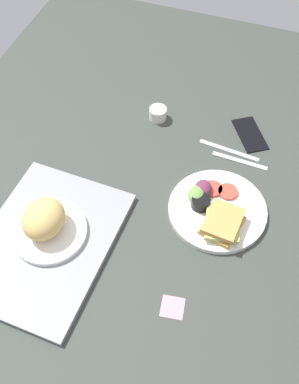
{
  "coord_description": "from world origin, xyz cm",
  "views": [
    {
      "loc": [
        -68.1,
        -21.25,
        106.48
      ],
      "look_at": [
        2.0,
        3.0,
        4.0
      ],
      "focal_mm": 42.92,
      "sensor_mm": 36.0,
      "label": 1
    }
  ],
  "objects_px": {
    "cell_phone": "(250,134)",
    "fork": "(240,161)",
    "serving_tray": "(46,243)",
    "knife": "(229,150)",
    "plate_with_salad": "(216,209)",
    "bread_plate_near": "(45,223)",
    "espresso_cup": "(158,114)",
    "sticky_note": "(172,307)"
  },
  "relations": [
    {
      "from": "cell_phone",
      "to": "sticky_note",
      "type": "height_order",
      "value": "cell_phone"
    },
    {
      "from": "knife",
      "to": "fork",
      "type": "bearing_deg",
      "value": 148.96
    },
    {
      "from": "serving_tray",
      "to": "sticky_note",
      "type": "relative_size",
      "value": 8.04
    },
    {
      "from": "serving_tray",
      "to": "sticky_note",
      "type": "height_order",
      "value": "serving_tray"
    },
    {
      "from": "cell_phone",
      "to": "bread_plate_near",
      "type": "bearing_deg",
      "value": 107.88
    },
    {
      "from": "bread_plate_near",
      "to": "espresso_cup",
      "type": "xyz_separation_m",
      "value": [
        0.51,
        -0.14,
        -0.04
      ]
    },
    {
      "from": "plate_with_salad",
      "to": "knife",
      "type": "height_order",
      "value": "plate_with_salad"
    },
    {
      "from": "serving_tray",
      "to": "knife",
      "type": "relative_size",
      "value": 2.37
    },
    {
      "from": "cell_phone",
      "to": "fork",
      "type": "bearing_deg",
      "value": 143.74
    },
    {
      "from": "plate_with_salad",
      "to": "fork",
      "type": "xyz_separation_m",
      "value": [
        0.21,
        -0.02,
        -0.02
      ]
    },
    {
      "from": "bread_plate_near",
      "to": "plate_with_salad",
      "type": "bearing_deg",
      "value": -62.35
    },
    {
      "from": "bread_plate_near",
      "to": "espresso_cup",
      "type": "height_order",
      "value": "bread_plate_near"
    },
    {
      "from": "serving_tray",
      "to": "fork",
      "type": "bearing_deg",
      "value": -43.25
    },
    {
      "from": "knife",
      "to": "cell_phone",
      "type": "bearing_deg",
      "value": -112.62
    },
    {
      "from": "knife",
      "to": "bread_plate_near",
      "type": "bearing_deg",
      "value": 54.93
    },
    {
      "from": "sticky_note",
      "to": "serving_tray",
      "type": "bearing_deg",
      "value": 81.17
    },
    {
      "from": "espresso_cup",
      "to": "plate_with_salad",
      "type": "bearing_deg",
      "value": -138.17
    },
    {
      "from": "serving_tray",
      "to": "plate_with_salad",
      "type": "height_order",
      "value": "plate_with_salad"
    },
    {
      "from": "plate_with_salad",
      "to": "espresso_cup",
      "type": "xyz_separation_m",
      "value": [
        0.3,
        0.27,
        0.0
      ]
    },
    {
      "from": "plate_with_salad",
      "to": "bread_plate_near",
      "type": "bearing_deg",
      "value": 117.65
    },
    {
      "from": "serving_tray",
      "to": "cell_phone",
      "type": "distance_m",
      "value": 0.71
    },
    {
      "from": "plate_with_salad",
      "to": "knife",
      "type": "xyz_separation_m",
      "value": [
        0.24,
        0.02,
        -0.02
      ]
    },
    {
      "from": "bread_plate_near",
      "to": "fork",
      "type": "distance_m",
      "value": 0.6
    },
    {
      "from": "sticky_note",
      "to": "espresso_cup",
      "type": "bearing_deg",
      "value": 21.64
    },
    {
      "from": "plate_with_salad",
      "to": "espresso_cup",
      "type": "distance_m",
      "value": 0.4
    },
    {
      "from": "serving_tray",
      "to": "plate_with_salad",
      "type": "bearing_deg",
      "value": -58.68
    },
    {
      "from": "knife",
      "to": "sticky_note",
      "type": "xyz_separation_m",
      "value": [
        -0.54,
        0.01,
        -0.0
      ]
    },
    {
      "from": "plate_with_salad",
      "to": "sticky_note",
      "type": "height_order",
      "value": "plate_with_salad"
    },
    {
      "from": "fork",
      "to": "cell_phone",
      "type": "xyz_separation_m",
      "value": [
        0.12,
        -0.01,
        0.0
      ]
    },
    {
      "from": "espresso_cup",
      "to": "knife",
      "type": "relative_size",
      "value": 0.29
    },
    {
      "from": "fork",
      "to": "knife",
      "type": "xyz_separation_m",
      "value": [
        0.03,
        0.04,
        0.0
      ]
    },
    {
      "from": "serving_tray",
      "to": "espresso_cup",
      "type": "xyz_separation_m",
      "value": [
        0.54,
        -0.13,
        0.01
      ]
    },
    {
      "from": "bread_plate_near",
      "to": "knife",
      "type": "relative_size",
      "value": 1.05
    },
    {
      "from": "plate_with_salad",
      "to": "fork",
      "type": "height_order",
      "value": "plate_with_salad"
    },
    {
      "from": "bread_plate_near",
      "to": "cell_phone",
      "type": "xyz_separation_m",
      "value": [
        0.53,
        -0.44,
        -0.05
      ]
    },
    {
      "from": "knife",
      "to": "plate_with_salad",
      "type": "bearing_deg",
      "value": 99.66
    },
    {
      "from": "espresso_cup",
      "to": "sticky_note",
      "type": "relative_size",
      "value": 1.0
    },
    {
      "from": "plate_with_salad",
      "to": "cell_phone",
      "type": "bearing_deg",
      "value": -5.46
    },
    {
      "from": "fork",
      "to": "bread_plate_near",
      "type": "bearing_deg",
      "value": 47.04
    },
    {
      "from": "knife",
      "to": "espresso_cup",
      "type": "bearing_deg",
      "value": -7.96
    },
    {
      "from": "knife",
      "to": "sticky_note",
      "type": "relative_size",
      "value": 3.39
    },
    {
      "from": "bread_plate_near",
      "to": "sticky_note",
      "type": "distance_m",
      "value": 0.39
    }
  ]
}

